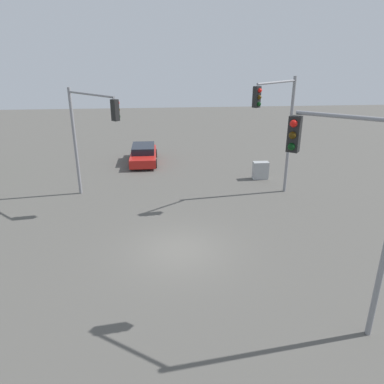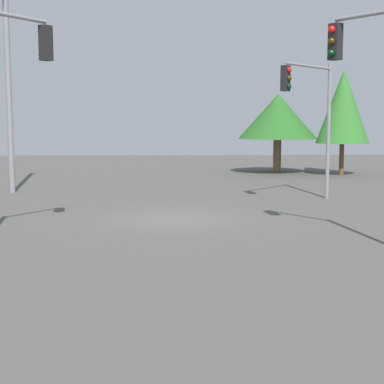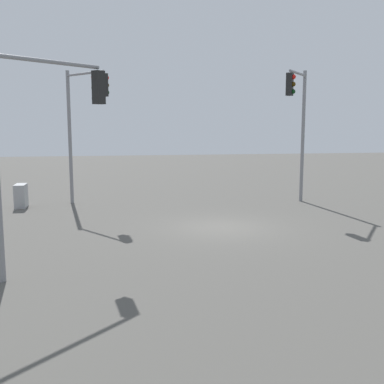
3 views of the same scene
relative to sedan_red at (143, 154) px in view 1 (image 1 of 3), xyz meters
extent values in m
plane|color=#54514C|center=(2.01, -13.39, -0.63)|extent=(80.00, 80.00, 0.00)
cube|color=red|center=(0.00, -0.06, -0.14)|extent=(1.89, 4.49, 0.62)
cube|color=black|center=(0.00, 0.16, 0.42)|extent=(1.66, 2.47, 0.50)
cylinder|color=black|center=(0.90, -1.45, -0.31)|extent=(0.22, 0.64, 0.64)
cylinder|color=black|center=(-0.90, -1.45, -0.31)|extent=(0.22, 0.64, 0.64)
cylinder|color=black|center=(0.90, 1.33, -0.31)|extent=(0.22, 0.64, 0.64)
cylinder|color=black|center=(-0.90, 1.33, -0.31)|extent=(0.22, 0.64, 0.64)
cylinder|color=gray|center=(-3.59, -6.13, 2.50)|extent=(0.18, 0.18, 6.25)
cylinder|color=gray|center=(-2.23, -7.43, 5.37)|extent=(2.80, 2.70, 0.12)
cube|color=black|center=(-0.87, -8.74, 4.75)|extent=(0.44, 0.44, 1.05)
sphere|color=red|center=(-0.75, -8.61, 5.08)|extent=(0.22, 0.22, 0.22)
sphere|color=#392605|center=(-0.75, -8.61, 4.75)|extent=(0.22, 0.22, 0.22)
sphere|color=black|center=(-0.75, -8.61, 4.41)|extent=(0.22, 0.22, 0.22)
cylinder|color=gray|center=(6.39, -18.14, 5.98)|extent=(2.45, 1.77, 0.12)
cube|color=black|center=(5.20, -17.30, 5.36)|extent=(0.44, 0.42, 1.05)
sphere|color=red|center=(5.10, -17.44, 5.69)|extent=(0.22, 0.22, 0.22)
sphere|color=#392605|center=(5.10, -17.44, 5.36)|extent=(0.22, 0.22, 0.22)
sphere|color=black|center=(5.10, -17.44, 5.02)|extent=(0.22, 0.22, 0.22)
cylinder|color=gray|center=(8.82, -6.85, 2.78)|extent=(0.18, 0.18, 6.81)
cylinder|color=gray|center=(7.53, -7.78, 5.93)|extent=(2.64, 1.96, 0.12)
cube|color=black|center=(6.25, -8.71, 5.31)|extent=(0.44, 0.43, 1.05)
sphere|color=red|center=(6.35, -8.85, 5.64)|extent=(0.22, 0.22, 0.22)
sphere|color=#392605|center=(6.35, -8.85, 5.31)|extent=(0.22, 0.22, 0.22)
sphere|color=black|center=(6.35, -8.85, 4.97)|extent=(0.22, 0.22, 0.22)
cube|color=#9EA0A3|center=(7.92, -4.45, -0.05)|extent=(1.02, 0.52, 1.17)
camera|label=1|loc=(1.32, -27.71, 7.77)|focal=35.00mm
camera|label=2|loc=(23.60, -13.63, 3.04)|focal=55.00mm
camera|label=3|loc=(-16.79, -9.32, 3.75)|focal=45.00mm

